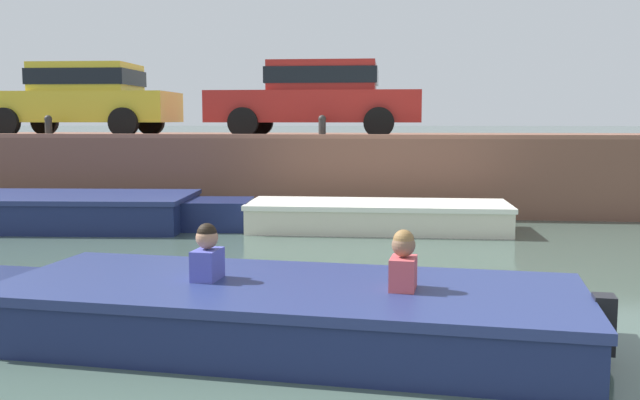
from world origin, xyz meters
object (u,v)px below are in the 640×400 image
boat_moored_west_navy (49,211)px  motorboat_passing (263,311)px  mooring_bollard_west (48,125)px  mooring_bollard_mid (322,126)px  car_left_inner_red (318,96)px  boat_moored_central_cream (365,216)px  car_leftmost_yellow (83,97)px

boat_moored_west_navy → motorboat_passing: (4.82, -5.96, -0.03)m
motorboat_passing → mooring_bollard_west: mooring_bollard_west is taller
mooring_bollard_west → boat_moored_west_navy: bearing=-64.8°
mooring_bollard_mid → car_left_inner_red: bearing=99.1°
mooring_bollard_west → motorboat_passing: bearing=-54.0°
motorboat_passing → car_left_inner_red: (-0.45, 9.11, 2.09)m
car_left_inner_red → mooring_bollard_west: car_left_inner_red is taller
mooring_bollard_west → mooring_bollard_mid: same height
boat_moored_west_navy → motorboat_passing: bearing=-51.0°
boat_moored_west_navy → mooring_bollard_mid: size_ratio=14.81×
motorboat_passing → mooring_bollard_mid: mooring_bollard_mid is taller
car_left_inner_red → mooring_bollard_mid: car_left_inner_red is taller
boat_moored_west_navy → boat_moored_central_cream: (5.47, 0.17, -0.05)m
boat_moored_west_navy → mooring_bollard_mid: mooring_bollard_mid is taller
mooring_bollard_west → mooring_bollard_mid: bearing=0.0°
boat_moored_central_cream → mooring_bollard_west: mooring_bollard_west is taller
boat_moored_central_cream → mooring_bollard_mid: (-0.90, 1.72, 1.50)m
motorboat_passing → car_leftmost_yellow: (-5.53, 9.11, 2.09)m
mooring_bollard_west → car_leftmost_yellow: bearing=81.5°
motorboat_passing → mooring_bollard_mid: size_ratio=13.27×
boat_moored_central_cream → car_leftmost_yellow: bearing=154.3°
boat_moored_west_navy → mooring_bollard_west: 2.55m
car_leftmost_yellow → mooring_bollard_mid: car_leftmost_yellow is taller
mooring_bollard_mid → boat_moored_central_cream: bearing=-62.5°
boat_moored_west_navy → motorboat_passing: motorboat_passing is taller
boat_moored_west_navy → mooring_bollard_west: (-0.89, 1.89, 1.46)m
car_left_inner_red → boat_moored_central_cream: bearing=-69.7°
motorboat_passing → car_left_inner_red: bearing=92.8°
boat_moored_west_navy → car_left_inner_red: bearing=35.7°
mooring_bollard_mid → motorboat_passing: bearing=-88.2°
boat_moored_west_navy → car_left_inner_red: car_left_inner_red is taller
car_leftmost_yellow → mooring_bollard_west: size_ratio=9.12×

